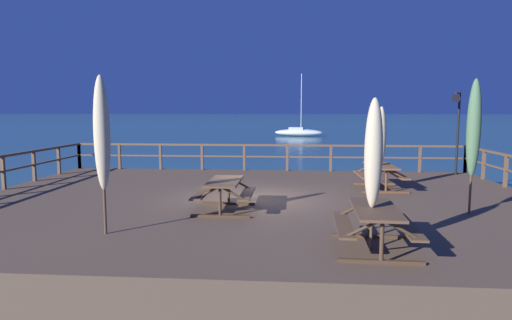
# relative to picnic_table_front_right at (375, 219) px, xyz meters

# --- Properties ---
(ground_plane) EXTENTS (600.00, 600.00, 0.00)m
(ground_plane) POSITION_rel_picnic_table_front_right_xyz_m (-2.56, 4.34, -1.39)
(ground_plane) COLOR #2D5B6B
(wooden_deck) EXTENTS (16.23, 11.98, 0.83)m
(wooden_deck) POSITION_rel_picnic_table_front_right_xyz_m (-2.56, 4.34, -0.97)
(wooden_deck) COLOR brown
(wooden_deck) RESTS_ON ground
(railing_waterside_far) EXTENTS (16.03, 0.10, 1.09)m
(railing_waterside_far) POSITION_rel_picnic_table_front_right_xyz_m (-2.56, 10.18, 0.19)
(railing_waterside_far) COLOR brown
(railing_waterside_far) RESTS_ON wooden_deck
(picnic_table_front_right) EXTENTS (1.47, 1.90, 0.78)m
(picnic_table_front_right) POSITION_rel_picnic_table_front_right_xyz_m (0.00, 0.00, 0.00)
(picnic_table_front_right) COLOR brown
(picnic_table_front_right) RESTS_ON wooden_deck
(picnic_table_back_right) EXTENTS (1.40, 1.77, 0.78)m
(picnic_table_back_right) POSITION_rel_picnic_table_front_right_xyz_m (-3.15, 2.82, -0.00)
(picnic_table_back_right) COLOR brown
(picnic_table_back_right) RESTS_ON wooden_deck
(picnic_table_mid_right) EXTENTS (1.47, 1.92, 0.78)m
(picnic_table_mid_right) POSITION_rel_picnic_table_front_right_xyz_m (1.31, 6.26, 0.00)
(picnic_table_mid_right) COLOR brown
(picnic_table_mid_right) RESTS_ON wooden_deck
(patio_umbrella_tall_mid_left) EXTENTS (0.32, 0.32, 2.72)m
(patio_umbrella_tall_mid_left) POSITION_rel_picnic_table_front_right_xyz_m (-0.07, -0.00, 1.17)
(patio_umbrella_tall_mid_left) COLOR #4C3828
(patio_umbrella_tall_mid_left) RESTS_ON wooden_deck
(patio_umbrella_tall_back_right) EXTENTS (0.32, 0.32, 3.23)m
(patio_umbrella_tall_back_right) POSITION_rel_picnic_table_front_right_xyz_m (2.79, 2.96, 1.50)
(patio_umbrella_tall_back_right) COLOR #4C3828
(patio_umbrella_tall_back_right) RESTS_ON wooden_deck
(patio_umbrella_tall_mid_right) EXTENTS (0.32, 0.32, 2.60)m
(patio_umbrella_tall_mid_right) POSITION_rel_picnic_table_front_right_xyz_m (1.28, 6.20, 1.10)
(patio_umbrella_tall_mid_right) COLOR #4C3828
(patio_umbrella_tall_mid_right) RESTS_ON wooden_deck
(patio_umbrella_tall_front) EXTENTS (0.32, 0.32, 3.18)m
(patio_umbrella_tall_front) POSITION_rel_picnic_table_front_right_xyz_m (-5.25, 0.59, 1.47)
(patio_umbrella_tall_front) COLOR #4C3828
(patio_umbrella_tall_front) RESTS_ON wooden_deck
(lamp_post_hooked) EXTENTS (0.45, 0.60, 3.20)m
(lamp_post_hooked) POSITION_rel_picnic_table_front_right_xyz_m (4.74, 9.47, 1.56)
(lamp_post_hooked) COLOR black
(lamp_post_hooked) RESTS_ON wooden_deck
(sailboat_distant) EXTENTS (6.17, 2.46, 7.72)m
(sailboat_distant) POSITION_rel_picnic_table_front_right_xyz_m (-0.64, 47.79, -0.87)
(sailboat_distant) COLOR silver
(sailboat_distant) RESTS_ON ground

